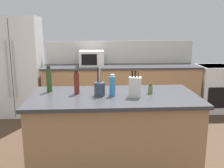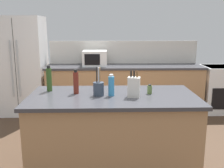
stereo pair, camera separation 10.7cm
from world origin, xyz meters
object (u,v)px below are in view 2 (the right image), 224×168
olive_oil_bottle (49,79)px  microwave (95,58)px  knife_block (134,87)px  dish_soap_bottle (111,86)px  spice_jar_oregano (150,89)px  range_oven (221,89)px  refrigerator (22,66)px  vinegar_bottle (76,82)px  utensil_crock (99,88)px

olive_oil_bottle → microwave: bearing=76.7°
knife_block → olive_oil_bottle: size_ratio=0.94×
microwave → dish_soap_bottle: bearing=-83.3°
spice_jar_oregano → range_oven: bearing=49.7°
refrigerator → vinegar_bottle: (1.29, -2.16, 0.13)m
utensil_crock → olive_oil_bottle: size_ratio=1.04×
range_oven → vinegar_bottle: vinegar_bottle is taller
range_oven → vinegar_bottle: bearing=-141.6°
knife_block → range_oven: bearing=60.8°
refrigerator → olive_oil_bottle: size_ratio=6.11×
microwave → knife_block: bearing=-77.5°
range_oven → spice_jar_oregano: size_ratio=8.47×
range_oven → knife_block: (-2.02, -2.28, 0.59)m
dish_soap_bottle → olive_oil_bottle: (-0.73, 0.23, 0.03)m
range_oven → dish_soap_bottle: 3.22m
olive_oil_bottle → spice_jar_oregano: 1.19m
spice_jar_oregano → knife_block: bearing=-145.7°
utensil_crock → olive_oil_bottle: utensil_crock is taller
refrigerator → microwave: refrigerator is taller
microwave → vinegar_bottle: bearing=-93.8°
vinegar_bottle → spice_jar_oregano: size_ratio=2.57×
refrigerator → microwave: size_ratio=4.06×
knife_block → spice_jar_oregano: bearing=46.6°
range_oven → olive_oil_bottle: size_ratio=2.99×
knife_block → dish_soap_bottle: 0.25m
spice_jar_oregano → dish_soap_bottle: bearing=-170.2°
utensil_crock → spice_jar_oregano: bearing=6.1°
microwave → knife_block: microwave is taller
knife_block → spice_jar_oregano: 0.25m
refrigerator → dish_soap_bottle: (1.69, -2.27, 0.11)m
microwave → refrigerator: bearing=177.9°
vinegar_bottle → spice_jar_oregano: 0.85m
utensil_crock → vinegar_bottle: 0.28m
knife_block → vinegar_bottle: knife_block is taller
range_oven → microwave: 2.60m
knife_block → dish_soap_bottle: (-0.24, 0.06, 0.00)m
range_oven → vinegar_bottle: 3.45m
microwave → utensil_crock: size_ratio=1.45×
knife_block → spice_jar_oregano: (0.20, 0.14, -0.06)m
refrigerator → vinegar_bottle: refrigerator is taller
spice_jar_oregano → microwave: bearing=108.2°
microwave → vinegar_bottle: (-0.14, -2.11, -0.02)m
microwave → knife_block: 2.34m
refrigerator → range_oven: bearing=-0.7°
olive_oil_bottle → vinegar_bottle: bearing=-20.5°
knife_block → olive_oil_bottle: bearing=175.6°
refrigerator → utensil_crock: bearing=-55.5°
range_oven → utensil_crock: size_ratio=2.87×
dish_soap_bottle → vinegar_bottle: bearing=164.6°
range_oven → dish_soap_bottle: size_ratio=3.79×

